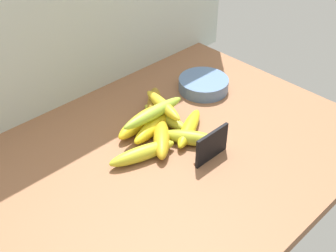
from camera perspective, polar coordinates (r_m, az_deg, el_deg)
The scene contains 13 objects.
counter_top at distance 110.86cm, azimuth -0.81°, elevation -4.81°, with size 110.00×76.00×3.00cm, color brown.
chalkboard_sign at distance 107.84cm, azimuth 5.81°, elevation -2.69°, with size 11.00×1.80×8.40cm.
fruit_bowl at distance 135.22cm, azimuth 4.74°, elevation 5.54°, with size 15.58×15.58×3.94cm, color #55739F.
banana_0 at distance 124.60cm, azimuth -1.81°, elevation 2.69°, with size 18.88×4.25×4.25cm, color olive.
banana_1 at distance 112.35cm, azimuth -0.86°, elevation -1.70°, with size 16.03×4.29×4.29cm, color gold.
banana_2 at distance 112.97cm, azimuth 3.10°, elevation -1.60°, with size 15.95×3.99×3.99cm, color #ABB227.
banana_3 at distance 118.30cm, azimuth -3.83°, elevation 0.51°, with size 17.40×4.31×4.31cm, color yellow.
banana_4 at distance 116.49cm, azimuth 2.82°, elevation -0.30°, with size 17.47×3.71×3.71cm, color gold.
banana_5 at distance 120.48cm, azimuth -0.46°, elevation 1.18°, with size 16.21×3.65×3.65cm, color gold.
banana_6 at distance 117.04cm, azimuth -1.81°, elevation 0.02°, with size 17.84×3.97×3.97cm, color yellow.
banana_7 at distance 108.34cm, azimuth -3.41°, elevation -3.64°, with size 18.05×3.91×3.91cm, color gold.
banana_8 at distance 119.29cm, azimuth -0.68°, elevation 2.78°, with size 16.53×3.22×3.22cm, color gold.
banana_9 at distance 115.72cm, azimuth -1.95°, elevation 1.78°, with size 20.61×3.38×3.38cm, color #98B835.
Camera 1 is at (-55.99, -60.37, 75.74)cm, focal length 45.82 mm.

